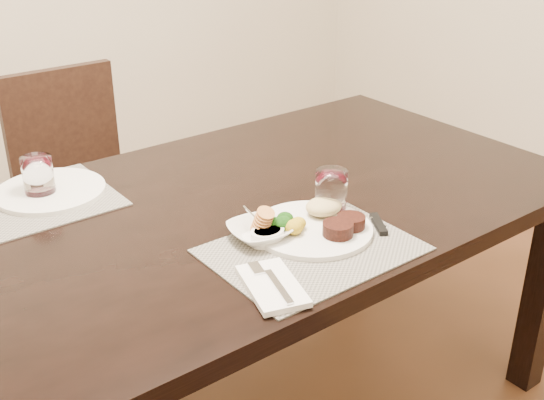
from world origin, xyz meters
TOP-DOWN VIEW (x-y plane):
  - dining_table at (0.00, 0.00)m, footprint 2.00×1.00m
  - chair_far at (0.00, 0.93)m, footprint 0.42×0.42m
  - placemat_near at (0.07, -0.31)m, footprint 0.46×0.34m
  - placemat_far at (-0.38, 0.32)m, footprint 0.46×0.34m
  - dinner_plate at (0.13, -0.25)m, footprint 0.29×0.29m
  - napkin_fork at (-0.11, -0.38)m, footprint 0.15×0.21m
  - steak_knife at (0.27, -0.29)m, footprint 0.09×0.23m
  - cracker_bowl at (-0.00, -0.20)m, footprint 0.16×0.16m
  - sauce_ramekin at (0.00, -0.22)m, footprint 0.08×0.13m
  - wine_glass_near at (0.23, -0.19)m, footprint 0.08×0.08m
  - far_plate at (-0.30, 0.35)m, footprint 0.29×0.29m
  - wine_glass_far at (-0.32, 0.35)m, footprint 0.08×0.08m

SIDE VIEW (x-z plane):
  - chair_far at x=0.00m, z-range 0.05..0.95m
  - dining_table at x=0.00m, z-range 0.29..1.04m
  - placemat_near at x=0.07m, z-range 0.75..0.75m
  - placemat_far at x=-0.38m, z-range 0.75..0.75m
  - steak_knife at x=0.27m, z-range 0.75..0.77m
  - far_plate at x=-0.30m, z-range 0.75..0.77m
  - napkin_fork at x=-0.11m, z-range 0.75..0.77m
  - dinner_plate at x=0.13m, z-range 0.74..0.80m
  - sauce_ramekin at x=0.00m, z-range 0.74..0.81m
  - cracker_bowl at x=0.00m, z-range 0.74..0.80m
  - wine_glass_far at x=-0.32m, z-range 0.75..0.86m
  - wine_glass_near at x=0.23m, z-range 0.75..0.86m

